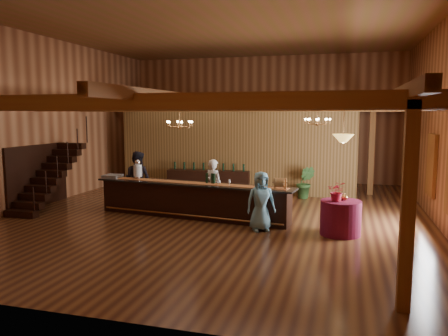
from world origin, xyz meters
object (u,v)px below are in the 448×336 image
(beverage_dispenser, at_px, (138,170))
(floor_plant, at_px, (305,182))
(raffle_drum, at_px, (280,183))
(backbar_shelf, at_px, (209,182))
(chandelier_right, at_px, (318,121))
(pendant_lamp, at_px, (343,138))
(staff_second, at_px, (138,180))
(chandelier_left, at_px, (180,124))
(tasting_bar, at_px, (192,200))
(bartender, at_px, (214,186))
(round_table, at_px, (341,218))
(guest, at_px, (261,201))

(beverage_dispenser, distance_m, floor_plant, 5.92)
(raffle_drum, relative_size, backbar_shelf, 0.11)
(raffle_drum, height_order, floor_plant, raffle_drum)
(chandelier_right, height_order, pendant_lamp, same)
(staff_second, bearing_deg, chandelier_right, -157.20)
(backbar_shelf, xyz_separation_m, pendant_lamp, (4.88, -4.56, 1.96))
(chandelier_left, bearing_deg, tasting_bar, -41.38)
(floor_plant, bearing_deg, raffle_drum, -94.26)
(bartender, height_order, staff_second, staff_second)
(chandelier_right, height_order, bartender, chandelier_right)
(round_table, relative_size, chandelier_right, 1.24)
(chandelier_right, xyz_separation_m, staff_second, (-5.46, -1.71, -1.86))
(tasting_bar, height_order, beverage_dispenser, beverage_dispenser)
(raffle_drum, height_order, staff_second, staff_second)
(pendant_lamp, bearing_deg, floor_plant, 105.80)
(raffle_drum, bearing_deg, chandelier_left, 165.00)
(beverage_dispenser, distance_m, bartender, 2.37)
(round_table, bearing_deg, bartender, 158.05)
(chandelier_right, distance_m, floor_plant, 2.56)
(tasting_bar, height_order, guest, guest)
(chandelier_right, relative_size, staff_second, 0.44)
(floor_plant, bearing_deg, chandelier_left, -136.65)
(backbar_shelf, bearing_deg, guest, -64.18)
(beverage_dispenser, relative_size, guest, 0.39)
(pendant_lamp, xyz_separation_m, floor_plant, (-1.27, 4.48, -1.82))
(backbar_shelf, xyz_separation_m, bartender, (1.13, -3.05, 0.38))
(pendant_lamp, relative_size, staff_second, 0.50)
(chandelier_left, relative_size, staff_second, 0.44)
(raffle_drum, relative_size, chandelier_left, 0.42)
(round_table, xyz_separation_m, floor_plant, (-1.27, 4.48, 0.15))
(raffle_drum, height_order, chandelier_right, chandelier_right)
(beverage_dispenser, bearing_deg, guest, -16.01)
(backbar_shelf, height_order, bartender, bartender)
(beverage_dispenser, xyz_separation_m, pendant_lamp, (6.02, -1.02, 1.11))
(staff_second, relative_size, guest, 1.18)
(round_table, relative_size, pendant_lamp, 1.10)
(bartender, relative_size, staff_second, 0.90)
(backbar_shelf, relative_size, floor_plant, 2.69)
(beverage_dispenser, relative_size, pendant_lamp, 0.67)
(beverage_dispenser, relative_size, staff_second, 0.33)
(chandelier_right, bearing_deg, raffle_drum, -104.77)
(pendant_lamp, distance_m, floor_plant, 5.00)
(chandelier_right, relative_size, guest, 0.52)
(chandelier_right, distance_m, pendant_lamp, 3.35)
(backbar_shelf, height_order, pendant_lamp, pendant_lamp)
(backbar_shelf, bearing_deg, beverage_dispenser, -113.64)
(backbar_shelf, relative_size, round_table, 3.13)
(raffle_drum, relative_size, staff_second, 0.19)
(backbar_shelf, height_order, staff_second, staff_second)
(bartender, height_order, guest, bartender)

